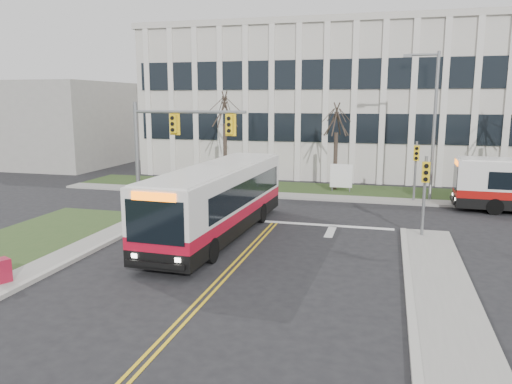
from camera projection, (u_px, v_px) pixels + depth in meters
The scene contains 15 objects.
ground at pixel (227, 274), 18.26m from camera, with size 120.00×120.00×0.00m, color black.
sidewalk_east at pixel (466, 371), 11.60m from camera, with size 2.00×26.00×0.14m, color #9E9B93.
sidewalk_cross at pixel (377, 200), 31.44m from camera, with size 44.00×1.60×0.14m, color #9E9B93.
building_lawn at pixel (378, 193), 34.10m from camera, with size 44.00×5.00×0.12m, color #2F481F.
office_building at pixel (384, 103), 44.43m from camera, with size 40.00×16.00×12.00m, color beige.
building_annex at pixel (57, 124), 48.81m from camera, with size 12.00×12.00×8.00m, color #9E9B93.
mast_arm_signal at pixel (166, 140), 25.72m from camera, with size 6.11×0.38×6.20m.
signal_pole_near at pixel (425, 185), 22.55m from camera, with size 0.34×0.39×3.80m.
signal_pole_far at pixel (416, 163), 30.63m from camera, with size 0.34×0.39×3.80m.
streetlight at pixel (432, 118), 30.69m from camera, with size 2.15×0.25×9.20m.
directory_sign at pixel (341, 176), 34.05m from camera, with size 1.50×0.12×2.00m.
tree_left at pixel (225, 111), 35.89m from camera, with size 1.80×1.80×7.70m.
tree_mid at pixel (336, 121), 34.17m from camera, with size 1.80×1.80×6.82m.
bus_main at pixel (218, 202), 23.20m from camera, with size 2.63×12.13×3.23m, color silver, non-canonical shape.
newspaper_box_red at pixel (3, 272), 17.09m from camera, with size 0.50×0.45×0.95m, color maroon.
Camera 1 is at (5.51, -16.55, 6.27)m, focal length 35.00 mm.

